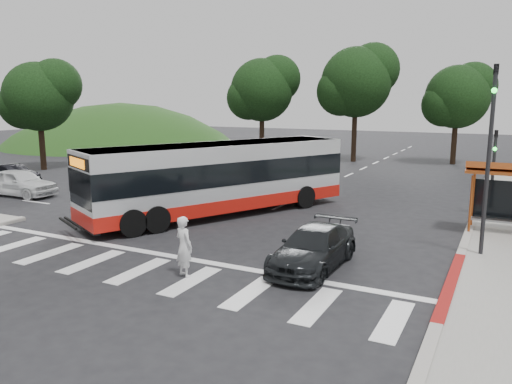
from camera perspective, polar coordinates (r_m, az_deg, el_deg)
The scene contains 16 objects.
ground at distance 20.35m, azimuth -4.14°, elevation -4.78°, with size 140.00×140.00×0.00m, color black.
curb_east at distance 25.36m, azimuth 23.71°, elevation -2.41°, with size 0.30×40.00×0.15m, color #9E9991.
curb_east_red at distance 15.74m, azimuth 21.36°, elevation -9.86°, with size 0.32×6.00×0.15m, color maroon.
hillside_nw at distance 63.22m, azimuth -15.05°, elevation 5.30°, with size 44.00×44.00×10.00m, color #183812.
crosswalk_ladder at distance 16.47m, azimuth -13.26°, elevation -8.74°, with size 18.00×2.60×0.01m, color silver.
traffic_signal_ne_tall at distance 18.34m, azimuth 25.16°, elevation 4.89°, with size 0.18×0.37×6.50m.
traffic_signal_ne_short at distance 25.44m, azimuth 25.52°, elevation 2.99°, with size 0.18×0.37×4.00m.
tree_north_a at distance 44.55m, azimuth 11.49°, elevation 12.33°, with size 6.60×6.15×10.17m.
tree_north_b at distance 45.03m, azimuth 22.12°, elevation 10.15°, with size 5.72×5.33×8.43m.
tree_north_c at distance 45.54m, azimuth 0.81°, elevation 11.69°, with size 6.16×5.74×9.30m.
tree_west_a at distance 41.86m, azimuth -23.49°, elevation 10.08°, with size 5.72×5.33×8.43m.
transit_bus at distance 23.46m, azimuth -4.15°, elevation 1.46°, with size 2.81×12.99×3.36m, color silver, non-canonical shape.
pedestrian at distance 15.46m, azimuth -8.22°, elevation -6.18°, with size 0.69×0.45×1.89m, color white.
dark_sedan at distance 16.29m, azimuth 6.59°, elevation -6.35°, with size 1.83×4.50×1.31m, color black.
west_car_white at distance 31.05m, azimuth -25.38°, elevation 0.99°, with size 1.80×4.48×1.53m, color silver.
west_car_black at distance 35.66m, azimuth -26.05°, elevation 1.83°, with size 1.34×3.85×1.27m, color black.
Camera 1 is at (10.20, -16.78, 5.36)m, focal length 35.00 mm.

